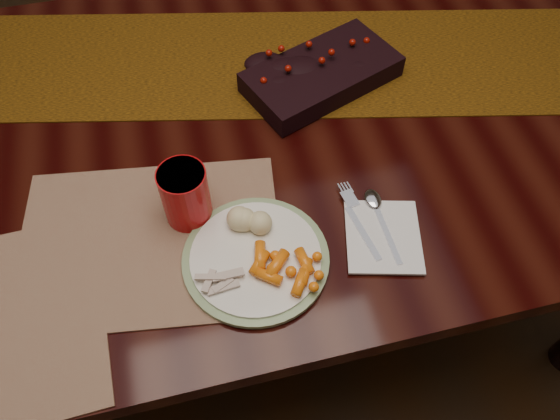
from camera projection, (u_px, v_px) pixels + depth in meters
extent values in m
plane|color=black|center=(256.00, 291.00, 1.70)|extent=(5.00, 5.00, 0.00)
cube|color=black|center=(251.00, 225.00, 1.39)|extent=(1.80, 1.00, 0.75)
cube|color=#42220E|center=(223.00, 62.00, 1.18)|extent=(1.70, 0.70, 0.00)
cube|color=brown|center=(150.00, 241.00, 0.92)|extent=(0.48, 0.38, 0.00)
cylinder|color=white|center=(256.00, 258.00, 0.89)|extent=(0.27, 0.27, 0.01)
cube|color=white|center=(383.00, 236.00, 0.92)|extent=(0.16, 0.17, 0.00)
cylinder|color=#B20B0E|center=(185.00, 195.00, 0.90)|extent=(0.10, 0.10, 0.11)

